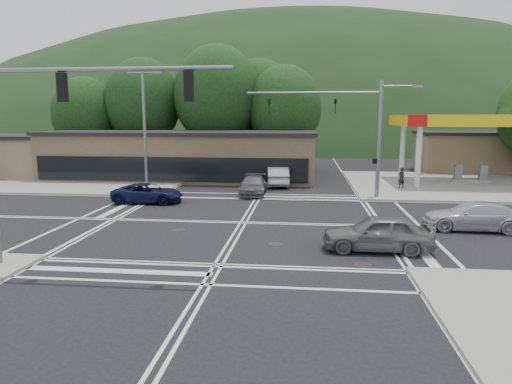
# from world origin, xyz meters

# --- Properties ---
(ground) EXTENTS (120.00, 120.00, 0.00)m
(ground) POSITION_xyz_m (0.00, 0.00, 0.00)
(ground) COLOR black
(ground) RESTS_ON ground
(sidewalk_ne) EXTENTS (16.00, 16.00, 0.15)m
(sidewalk_ne) POSITION_xyz_m (15.00, 15.00, 0.07)
(sidewalk_ne) COLOR gray
(sidewalk_ne) RESTS_ON ground
(sidewalk_nw) EXTENTS (16.00, 16.00, 0.15)m
(sidewalk_nw) POSITION_xyz_m (-15.00, 15.00, 0.07)
(sidewalk_nw) COLOR gray
(sidewalk_nw) RESTS_ON ground
(gas_station_canopy) EXTENTS (12.32, 8.34, 5.75)m
(gas_station_canopy) POSITION_xyz_m (16.99, 15.99, 5.04)
(gas_station_canopy) COLOR silver
(gas_station_canopy) RESTS_ON ground
(convenience_store) EXTENTS (10.00, 6.00, 3.80)m
(convenience_store) POSITION_xyz_m (20.00, 25.00, 1.90)
(convenience_store) COLOR #846B4F
(convenience_store) RESTS_ON ground
(commercial_row) EXTENTS (24.00, 8.00, 4.00)m
(commercial_row) POSITION_xyz_m (-8.00, 17.00, 2.00)
(commercial_row) COLOR brown
(commercial_row) RESTS_ON ground
(commercial_nw) EXTENTS (8.00, 7.00, 3.60)m
(commercial_nw) POSITION_xyz_m (-24.00, 17.00, 1.80)
(commercial_nw) COLOR #846B4F
(commercial_nw) RESTS_ON ground
(hill_north) EXTENTS (252.00, 126.00, 140.00)m
(hill_north) POSITION_xyz_m (0.00, 90.00, 0.00)
(hill_north) COLOR #1A3116
(hill_north) RESTS_ON ground
(tree_n_a) EXTENTS (8.00, 8.00, 11.75)m
(tree_n_a) POSITION_xyz_m (-14.00, 24.00, 7.14)
(tree_n_a) COLOR #382619
(tree_n_a) RESTS_ON ground
(tree_n_b) EXTENTS (9.00, 9.00, 12.98)m
(tree_n_b) POSITION_xyz_m (-6.00, 24.00, 7.79)
(tree_n_b) COLOR #382619
(tree_n_b) RESTS_ON ground
(tree_n_c) EXTENTS (7.60, 7.60, 10.87)m
(tree_n_c) POSITION_xyz_m (1.00, 24.00, 6.49)
(tree_n_c) COLOR #382619
(tree_n_c) RESTS_ON ground
(tree_n_d) EXTENTS (6.80, 6.80, 9.76)m
(tree_n_d) POSITION_xyz_m (-20.00, 23.00, 5.84)
(tree_n_d) COLOR #382619
(tree_n_d) RESTS_ON ground
(tree_n_e) EXTENTS (8.40, 8.40, 11.98)m
(tree_n_e) POSITION_xyz_m (-2.00, 28.00, 7.14)
(tree_n_e) COLOR #382619
(tree_n_e) RESTS_ON ground
(streetlight_nw) EXTENTS (2.50, 0.25, 9.00)m
(streetlight_nw) POSITION_xyz_m (-8.44, 9.00, 5.05)
(streetlight_nw) COLOR slate
(streetlight_nw) RESTS_ON ground
(signal_mast_ne) EXTENTS (11.65, 0.30, 8.00)m
(signal_mast_ne) POSITION_xyz_m (6.95, 8.20, 5.07)
(signal_mast_ne) COLOR slate
(signal_mast_ne) RESTS_ON ground
(signal_mast_sw) EXTENTS (9.14, 0.28, 8.00)m
(signal_mast_sw) POSITION_xyz_m (-6.39, -8.20, 5.12)
(signal_mast_sw) COLOR slate
(signal_mast_sw) RESTS_ON ground
(car_blue_west) EXTENTS (4.66, 2.30, 1.27)m
(car_blue_west) POSITION_xyz_m (-7.02, 5.00, 0.64)
(car_blue_west) COLOR #0C1439
(car_blue_west) RESTS_ON ground
(car_grey_center) EXTENTS (4.56, 1.85, 1.55)m
(car_grey_center) POSITION_xyz_m (6.33, -4.50, 0.78)
(car_grey_center) COLOR slate
(car_grey_center) RESTS_ON ground
(car_silver_east) EXTENTS (4.98, 2.32, 1.41)m
(car_silver_east) POSITION_xyz_m (11.64, -0.30, 0.70)
(car_silver_east) COLOR #B7B9BF
(car_silver_east) RESTS_ON ground
(car_queue_a) EXTENTS (2.17, 4.96, 1.58)m
(car_queue_a) POSITION_xyz_m (1.00, 13.50, 0.79)
(car_queue_a) COLOR #A3A5AA
(car_queue_a) RESTS_ON ground
(car_queue_b) EXTENTS (2.55, 4.82, 1.56)m
(car_queue_b) POSITION_xyz_m (2.41, 17.86, 0.78)
(car_queue_b) COLOR silver
(car_queue_b) RESTS_ON ground
(car_northbound) EXTENTS (1.99, 4.61, 1.32)m
(car_northbound) POSITION_xyz_m (-0.50, 9.00, 0.66)
(car_northbound) COLOR #545658
(car_northbound) RESTS_ON ground
(pedestrian) EXTENTS (0.69, 0.60, 1.60)m
(pedestrian) POSITION_xyz_m (10.61, 12.18, 0.95)
(pedestrian) COLOR black
(pedestrian) RESTS_ON sidewalk_ne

